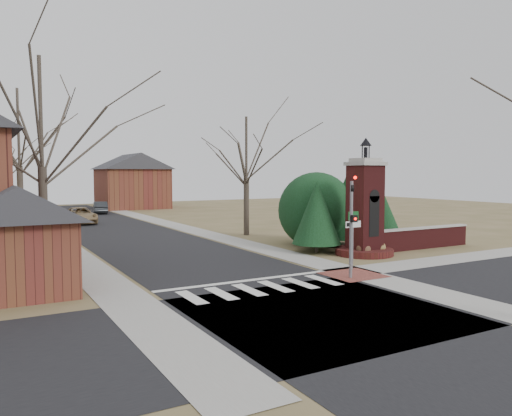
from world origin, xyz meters
TOP-DOWN VIEW (x-y plane):
  - ground at (0.00, 0.00)m, footprint 120.00×120.00m
  - main_street at (0.00, 22.00)m, footprint 8.00×70.00m
  - cross_street at (0.00, -3.00)m, footprint 120.00×8.00m
  - crosswalk_zone at (0.00, 0.80)m, footprint 8.00×2.20m
  - stop_bar at (0.00, 2.30)m, footprint 8.00×0.35m
  - sidewalk_right_main at (5.20, 22.00)m, footprint 2.00×60.00m
  - sidewalk_left at (-5.20, 22.00)m, footprint 2.00×60.00m
  - curb_apron at (4.80, 1.00)m, footprint 2.40×2.40m
  - traffic_signal_pole at (4.30, 0.57)m, footprint 0.28×0.41m
  - sign_post at (5.59, 1.99)m, footprint 0.90×0.07m
  - brick_gate_monument at (9.00, 4.99)m, footprint 3.20×3.20m
  - brick_garden_wall at (13.50, 5.00)m, footprint 7.50×0.50m
  - garage_left at (-8.52, 4.49)m, footprint 4.80×4.80m
  - house_distant_right at (7.99, 47.99)m, footprint 8.80×8.80m
  - evergreen_near at (7.20, 7.00)m, footprint 2.80×2.80m
  - evergreen_mid at (10.50, 8.20)m, footprint 3.40×3.40m
  - evergreen_far at (12.50, 7.20)m, footprint 2.40×2.40m
  - evergreen_mass at (9.00, 9.50)m, footprint 4.80×4.80m
  - bare_tree_0 at (-7.00, 9.00)m, footprint 8.05×8.05m
  - bare_tree_1 at (-7.00, 22.00)m, footprint 8.40×8.40m
  - bare_tree_2 at (-7.50, 35.00)m, footprint 7.35×7.35m
  - bare_tree_3 at (7.50, 16.00)m, footprint 7.00×7.00m
  - pickup_truck at (-1.60, 30.63)m, footprint 2.43×5.24m
  - distant_car at (2.46, 41.08)m, footprint 2.10×4.28m
  - dry_shrub_left at (8.60, 4.60)m, footprint 0.82×0.82m
  - dry_shrub_right at (9.69, 4.60)m, footprint 0.79×0.79m

SIDE VIEW (x-z plane):
  - ground at x=0.00m, z-range 0.00..0.00m
  - main_street at x=0.00m, z-range 0.00..0.01m
  - cross_street at x=0.00m, z-range 0.00..0.01m
  - crosswalk_zone at x=0.00m, z-range 0.00..0.02m
  - stop_bar at x=0.00m, z-range 0.00..0.02m
  - sidewalk_right_main at x=5.20m, z-range 0.00..0.02m
  - sidewalk_left at x=-5.20m, z-range 0.00..0.02m
  - curb_apron at x=4.80m, z-range 0.00..0.02m
  - dry_shrub_right at x=9.69m, z-range 0.00..0.79m
  - dry_shrub_left at x=8.60m, z-range 0.00..0.82m
  - brick_garden_wall at x=13.50m, z-range 0.01..1.31m
  - distant_car at x=2.46m, z-range 0.00..1.35m
  - pickup_truck at x=-1.60m, z-range 0.00..1.45m
  - evergreen_far at x=12.50m, z-range 0.25..3.55m
  - sign_post at x=5.59m, z-range 0.57..3.32m
  - brick_gate_monument at x=9.00m, z-range -1.07..5.40m
  - garage_left at x=-8.52m, z-range 0.09..4.38m
  - evergreen_near at x=7.20m, z-range 0.25..4.35m
  - evergreen_mass at x=9.00m, z-range 0.00..4.80m
  - traffic_signal_pole at x=4.30m, z-range 0.34..4.84m
  - evergreen_mid at x=10.50m, z-range 0.25..4.95m
  - house_distant_right at x=7.99m, z-range 0.00..7.30m
  - bare_tree_3 at x=7.50m, z-range 1.84..11.54m
  - bare_tree_2 at x=-7.50m, z-range 1.93..12.12m
  - bare_tree_0 at x=-7.00m, z-range 2.12..13.27m
  - bare_tree_1 at x=-7.00m, z-range 2.21..13.85m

